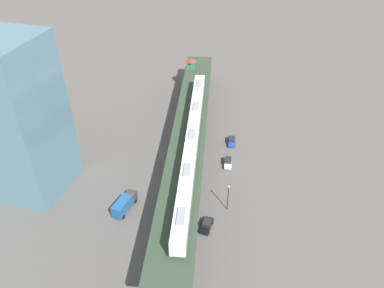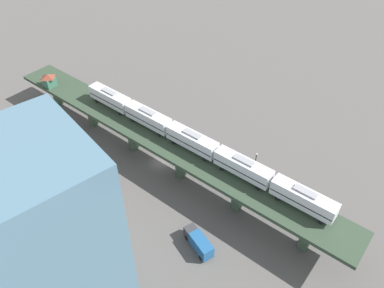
% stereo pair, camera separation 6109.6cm
% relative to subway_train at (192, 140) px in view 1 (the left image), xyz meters
% --- Properties ---
extents(ground_plane, '(400.00, 400.00, 0.00)m').
position_rel_subway_train_xyz_m(ground_plane, '(3.07, -8.08, -10.56)').
color(ground_plane, '#514F4C').
extents(elevated_viaduct, '(26.52, 91.83, 8.03)m').
position_rel_subway_train_xyz_m(elevated_viaduct, '(3.10, -8.26, -3.68)').
color(elevated_viaduct, '#2C3D2C').
rests_on(elevated_viaduct, ground).
extents(subway_train, '(15.15, 61.71, 4.45)m').
position_rel_subway_train_xyz_m(subway_train, '(0.00, 0.00, 0.00)').
color(subway_train, silver).
rests_on(subway_train, elevated_viaduct).
extents(signal_hut, '(3.80, 3.80, 3.40)m').
position_rel_subway_train_xyz_m(signal_hut, '(12.61, -43.04, -0.74)').
color(signal_hut, '#33604C').
rests_on(signal_hut, elevated_viaduct).
extents(street_car_white, '(2.54, 4.65, 1.89)m').
position_rel_subway_train_xyz_m(street_car_white, '(-7.73, -6.36, -9.63)').
color(street_car_white, silver).
rests_on(street_car_white, ground).
extents(street_car_black, '(2.09, 4.47, 1.89)m').
position_rel_subway_train_xyz_m(street_car_black, '(-7.62, 15.44, -9.63)').
color(street_car_black, black).
rests_on(street_car_black, ground).
extents(street_car_blue, '(2.61, 4.66, 1.89)m').
position_rel_subway_train_xyz_m(street_car_blue, '(-6.86, -15.75, -9.63)').
color(street_car_blue, '#233D93').
rests_on(street_car_blue, ground).
extents(delivery_truck, '(3.22, 7.44, 3.20)m').
position_rel_subway_train_xyz_m(delivery_truck, '(11.06, 15.23, -8.80)').
color(delivery_truck, '#333338').
rests_on(delivery_truck, ground).
extents(street_lamp, '(0.44, 0.44, 6.94)m').
position_rel_subway_train_xyz_m(street_lamp, '(-10.62, 8.93, -6.46)').
color(street_lamp, black).
rests_on(street_lamp, ground).
extents(office_tower, '(16.00, 16.00, 36.00)m').
position_rel_subway_train_xyz_m(office_tower, '(34.92, 13.01, 7.44)').
color(office_tower, slate).
rests_on(office_tower, ground).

